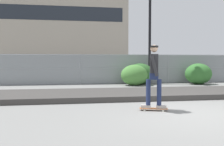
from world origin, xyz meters
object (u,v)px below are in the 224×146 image
Objects in this scene: street_lamp at (150,14)px; shrub_right at (198,74)px; skateboard at (154,109)px; shrub_left at (134,75)px; skater at (154,72)px; shrub_center at (140,74)px; parked_car_near at (88,69)px.

street_lamp is 4.14× the size of shrub_right.
skateboard is 0.52× the size of shrub_left.
skater is 0.26× the size of street_lamp.
street_lamp reaches higher than skater.
shrub_left is at bearing 80.30° from skater.
skateboard is at bearing -99.70° from shrub_left.
shrub_right is at bearing 53.35° from skater.
shrub_center reaches higher than shrub_left.
shrub_left is (1.20, 7.00, -0.50)m from skater.
shrub_left is 0.95× the size of shrub_right.
street_lamp is at bearing 28.67° from shrub_left.
skateboard is 7.89m from shrub_center.
shrub_center is (3.00, -4.03, -0.19)m from parked_car_near.
parked_car_near is (-1.27, 11.70, 0.78)m from skateboard.
shrub_center reaches higher than shrub_right.
skater reaches higher than shrub_right.
parked_car_near is (-1.27, 11.70, -0.27)m from skater.
parked_car_near is at bearing 126.65° from shrub_center.
shrub_center is at bearing 77.27° from skater.
street_lamp reaches higher than parked_car_near.
skateboard is 0.49× the size of shrub_center.
shrub_center is at bearing -53.35° from parked_car_near.
street_lamp is (2.32, 7.61, 3.18)m from skater.
shrub_left is at bearing -62.38° from parked_car_near.
shrub_center is at bearing 174.22° from street_lamp.
shrub_right is (3.01, -0.44, -3.65)m from street_lamp.
skater is at bearing -83.82° from parked_car_near.
skateboard is at bearing -106.96° from street_lamp.
street_lamp reaches higher than shrub_left.
parked_car_near is at bearing 96.18° from skateboard.
shrub_center reaches higher than skateboard.
parked_car_near reaches higher than shrub_right.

